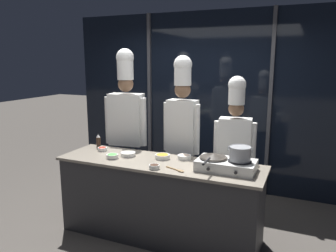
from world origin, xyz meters
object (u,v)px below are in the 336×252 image
at_px(frying_pan, 213,156).
at_px(prep_bowl_chicken, 184,157).
at_px(portable_stove, 226,165).
at_px(prep_bowl_chili_flakes, 102,149).
at_px(stock_pot, 240,153).
at_px(chef_sous, 182,121).
at_px(prep_bowl_soy_glaze, 154,166).
at_px(chef_head, 126,117).
at_px(serving_spoon_slotted, 178,170).
at_px(prep_bowl_carrots, 162,156).
at_px(chef_line, 235,141).
at_px(prep_bowl_noodles, 128,154).
at_px(squeeze_bottle_soy, 98,142).
at_px(prep_bowl_scallions, 112,156).

relative_size(frying_pan, prep_bowl_chicken, 3.21).
distance_m(portable_stove, prep_bowl_chili_flakes, 1.56).
xyz_separation_m(stock_pot, chef_sous, (-0.85, 0.63, 0.15)).
xyz_separation_m(prep_bowl_soy_glaze, chef_head, (-0.84, 0.88, 0.32)).
relative_size(serving_spoon_slotted, chef_head, 0.11).
height_order(prep_bowl_carrots, chef_head, chef_head).
relative_size(serving_spoon_slotted, chef_line, 0.13).
height_order(portable_stove, chef_line, chef_line).
bearing_deg(prep_bowl_chili_flakes, prep_bowl_noodles, -9.70).
bearing_deg(chef_sous, prep_bowl_carrots, 89.64).
bearing_deg(chef_head, serving_spoon_slotted, 134.90).
bearing_deg(prep_bowl_chili_flakes, chef_line, 16.16).
bearing_deg(prep_bowl_chicken, frying_pan, -27.35).
distance_m(serving_spoon_slotted, chef_head, 1.41).
height_order(prep_bowl_soy_glaze, chef_line, chef_line).
distance_m(squeeze_bottle_soy, prep_bowl_chili_flakes, 0.16).
bearing_deg(chef_line, prep_bowl_scallions, 21.34).
xyz_separation_m(prep_bowl_chili_flakes, chef_sous, (0.85, 0.51, 0.32)).
xyz_separation_m(squeeze_bottle_soy, chef_line, (1.64, 0.35, 0.09)).
bearing_deg(prep_bowl_carrots, prep_bowl_chicken, 20.16).
distance_m(prep_bowl_soy_glaze, chef_line, 1.04).
bearing_deg(prep_bowl_carrots, chef_line, 32.02).
bearing_deg(prep_bowl_soy_glaze, squeeze_bottle_soy, 155.90).
xyz_separation_m(prep_bowl_chili_flakes, chef_head, (0.04, 0.53, 0.32)).
xyz_separation_m(frying_pan, prep_bowl_scallions, (-1.14, -0.10, -0.11)).
relative_size(prep_bowl_scallions, chef_head, 0.06).
height_order(portable_stove, stock_pot, stock_pot).
distance_m(stock_pot, prep_bowl_chicken, 0.70).
bearing_deg(squeeze_bottle_soy, prep_bowl_chili_flakes, -36.99).
relative_size(prep_bowl_soy_glaze, prep_bowl_scallions, 0.82).
xyz_separation_m(chef_head, chef_sous, (0.81, -0.01, 0.01)).
distance_m(frying_pan, prep_bowl_noodles, 1.03).
bearing_deg(chef_line, prep_bowl_noodles, 17.78).
relative_size(prep_bowl_noodles, chef_head, 0.08).
relative_size(stock_pot, prep_bowl_carrots, 1.45).
bearing_deg(chef_sous, prep_bowl_chicken, 117.72).
height_order(prep_bowl_noodles, chef_head, chef_head).
bearing_deg(chef_head, portable_stove, 149.84).
xyz_separation_m(prep_bowl_soy_glaze, chef_line, (0.65, 0.80, 0.15)).
xyz_separation_m(portable_stove, prep_bowl_chicken, (-0.52, 0.20, -0.03)).
bearing_deg(prep_bowl_chicken, prep_bowl_chili_flakes, -175.66).
bearing_deg(chef_head, prep_bowl_chili_flakes, 78.53).
bearing_deg(stock_pot, prep_bowl_chicken, 163.38).
relative_size(prep_bowl_chili_flakes, prep_bowl_soy_glaze, 1.02).
relative_size(portable_stove, prep_bowl_noodles, 3.38).
bearing_deg(chef_line, chef_sous, -12.72).
bearing_deg(prep_bowl_scallions, portable_stove, 4.50).
height_order(portable_stove, prep_bowl_scallions, portable_stove).
distance_m(prep_bowl_noodles, chef_sous, 0.80).
bearing_deg(prep_bowl_scallions, chef_head, 108.31).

